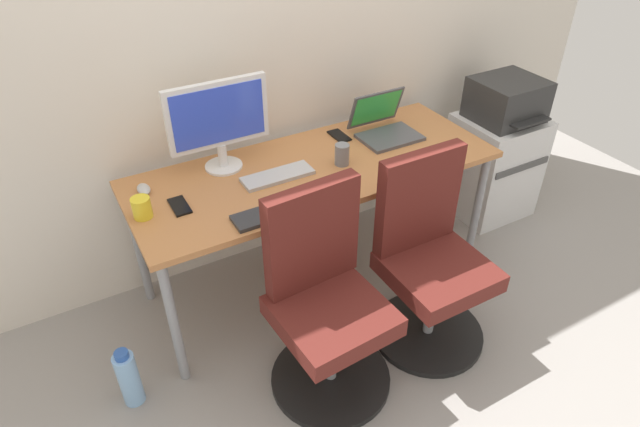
{
  "coord_description": "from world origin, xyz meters",
  "views": [
    {
      "loc": [
        -1.09,
        -1.99,
        2.05
      ],
      "look_at": [
        0.0,
        -0.05,
        0.47
      ],
      "focal_mm": 30.44,
      "sensor_mm": 36.0,
      "label": 1
    }
  ],
  "objects_px": {
    "water_bottle_on_floor": "(129,378)",
    "coffee_mug": "(142,208)",
    "side_cabinet": "(493,165)",
    "printer": "(507,100)",
    "open_laptop": "(384,125)",
    "office_chair_left": "(325,304)",
    "office_chair_right": "(429,262)",
    "desktop_monitor": "(218,120)"
  },
  "relations": [
    {
      "from": "office_chair_left",
      "to": "office_chair_right",
      "type": "xyz_separation_m",
      "value": [
        0.55,
        0.0,
        0.0
      ]
    },
    {
      "from": "side_cabinet",
      "to": "open_laptop",
      "type": "relative_size",
      "value": 2.08
    },
    {
      "from": "side_cabinet",
      "to": "coffee_mug",
      "type": "bearing_deg",
      "value": -178.35
    },
    {
      "from": "open_laptop",
      "to": "desktop_monitor",
      "type": "bearing_deg",
      "value": 173.84
    },
    {
      "from": "printer",
      "to": "water_bottle_on_floor",
      "type": "height_order",
      "value": "printer"
    },
    {
      "from": "printer",
      "to": "open_laptop",
      "type": "bearing_deg",
      "value": 175.56
    },
    {
      "from": "printer",
      "to": "office_chair_left",
      "type": "bearing_deg",
      "value": -158.42
    },
    {
      "from": "open_laptop",
      "to": "water_bottle_on_floor",
      "type": "bearing_deg",
      "value": -164.98
    },
    {
      "from": "side_cabinet",
      "to": "printer",
      "type": "height_order",
      "value": "printer"
    },
    {
      "from": "side_cabinet",
      "to": "water_bottle_on_floor",
      "type": "relative_size",
      "value": 2.08
    },
    {
      "from": "office_chair_right",
      "to": "desktop_monitor",
      "type": "height_order",
      "value": "desktop_monitor"
    },
    {
      "from": "water_bottle_on_floor",
      "to": "open_laptop",
      "type": "bearing_deg",
      "value": 15.02
    },
    {
      "from": "water_bottle_on_floor",
      "to": "coffee_mug",
      "type": "xyz_separation_m",
      "value": [
        0.25,
        0.29,
        0.62
      ]
    },
    {
      "from": "side_cabinet",
      "to": "desktop_monitor",
      "type": "bearing_deg",
      "value": 174.7
    },
    {
      "from": "desktop_monitor",
      "to": "open_laptop",
      "type": "bearing_deg",
      "value": -6.16
    },
    {
      "from": "water_bottle_on_floor",
      "to": "desktop_monitor",
      "type": "distance_m",
      "value": 1.19
    },
    {
      "from": "office_chair_right",
      "to": "printer",
      "type": "height_order",
      "value": "office_chair_right"
    },
    {
      "from": "printer",
      "to": "open_laptop",
      "type": "xyz_separation_m",
      "value": [
        -0.83,
        0.06,
        0.01
      ]
    },
    {
      "from": "side_cabinet",
      "to": "printer",
      "type": "bearing_deg",
      "value": -90.0
    },
    {
      "from": "office_chair_right",
      "to": "water_bottle_on_floor",
      "type": "height_order",
      "value": "office_chair_right"
    },
    {
      "from": "water_bottle_on_floor",
      "to": "coffee_mug",
      "type": "relative_size",
      "value": 3.37
    },
    {
      "from": "printer",
      "to": "side_cabinet",
      "type": "bearing_deg",
      "value": 90.0
    },
    {
      "from": "office_chair_right",
      "to": "water_bottle_on_floor",
      "type": "bearing_deg",
      "value": 168.76
    },
    {
      "from": "printer",
      "to": "desktop_monitor",
      "type": "xyz_separation_m",
      "value": [
        -1.69,
        0.16,
        0.21
      ]
    },
    {
      "from": "office_chair_right",
      "to": "desktop_monitor",
      "type": "distance_m",
      "value": 1.16
    },
    {
      "from": "side_cabinet",
      "to": "water_bottle_on_floor",
      "type": "height_order",
      "value": "side_cabinet"
    },
    {
      "from": "printer",
      "to": "coffee_mug",
      "type": "height_order",
      "value": "printer"
    },
    {
      "from": "open_laptop",
      "to": "coffee_mug",
      "type": "xyz_separation_m",
      "value": [
        -1.31,
        -0.12,
        -0.01
      ]
    },
    {
      "from": "desktop_monitor",
      "to": "office_chair_left",
      "type": "bearing_deg",
      "value": -81.71
    },
    {
      "from": "side_cabinet",
      "to": "open_laptop",
      "type": "distance_m",
      "value": 0.94
    },
    {
      "from": "open_laptop",
      "to": "printer",
      "type": "bearing_deg",
      "value": -4.44
    },
    {
      "from": "office_chair_left",
      "to": "open_laptop",
      "type": "height_order",
      "value": "same"
    },
    {
      "from": "office_chair_right",
      "to": "coffee_mug",
      "type": "bearing_deg",
      "value": 153.07
    },
    {
      "from": "office_chair_right",
      "to": "coffee_mug",
      "type": "distance_m",
      "value": 1.29
    },
    {
      "from": "printer",
      "to": "open_laptop",
      "type": "height_order",
      "value": "open_laptop"
    },
    {
      "from": "office_chair_left",
      "to": "printer",
      "type": "bearing_deg",
      "value": 21.58
    },
    {
      "from": "water_bottle_on_floor",
      "to": "coffee_mug",
      "type": "bearing_deg",
      "value": 49.76
    },
    {
      "from": "office_chair_left",
      "to": "office_chair_right",
      "type": "distance_m",
      "value": 0.55
    },
    {
      "from": "office_chair_left",
      "to": "side_cabinet",
      "type": "height_order",
      "value": "office_chair_left"
    },
    {
      "from": "side_cabinet",
      "to": "coffee_mug",
      "type": "height_order",
      "value": "coffee_mug"
    },
    {
      "from": "printer",
      "to": "desktop_monitor",
      "type": "relative_size",
      "value": 0.83
    },
    {
      "from": "side_cabinet",
      "to": "printer",
      "type": "relative_size",
      "value": 1.61
    }
  ]
}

